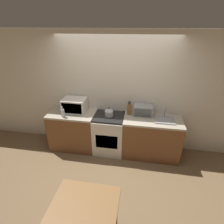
% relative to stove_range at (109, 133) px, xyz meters
% --- Properties ---
extents(ground_plane, '(16.00, 16.00, 0.00)m').
position_rel_stove_range_xyz_m(ground_plane, '(0.09, -0.85, -0.45)').
color(ground_plane, brown).
extents(wall_back, '(10.00, 0.06, 2.60)m').
position_rel_stove_range_xyz_m(wall_back, '(0.09, 0.34, 0.85)').
color(wall_back, silver).
rests_on(wall_back, ground_plane).
extents(counter_left_run, '(1.03, 0.62, 0.90)m').
position_rel_stove_range_xyz_m(counter_left_run, '(-0.84, 0.00, 0.00)').
color(counter_left_run, brown).
rests_on(counter_left_run, ground_plane).
extents(counter_right_run, '(1.21, 0.62, 0.90)m').
position_rel_stove_range_xyz_m(counter_right_run, '(0.93, 0.00, 0.00)').
color(counter_right_run, brown).
rests_on(counter_right_run, ground_plane).
extents(stove_range, '(0.66, 0.62, 0.90)m').
position_rel_stove_range_xyz_m(stove_range, '(0.00, 0.00, 0.00)').
color(stove_range, silver).
rests_on(stove_range, ground_plane).
extents(kettle, '(0.19, 0.19, 0.20)m').
position_rel_stove_range_xyz_m(kettle, '(-0.00, 0.01, 0.54)').
color(kettle, '#B7B7BC').
rests_on(kettle, stove_range).
extents(microwave, '(0.51, 0.38, 0.30)m').
position_rel_stove_range_xyz_m(microwave, '(-0.80, 0.10, 0.60)').
color(microwave, silver).
rests_on(microwave, counter_left_run).
extents(bottle, '(0.07, 0.07, 0.24)m').
position_rel_stove_range_xyz_m(bottle, '(-0.95, -0.20, 0.54)').
color(bottle, silver).
rests_on(bottle, counter_left_run).
extents(knife_block, '(0.08, 0.08, 0.31)m').
position_rel_stove_range_xyz_m(knife_block, '(0.42, 0.15, 0.57)').
color(knife_block, brown).
rests_on(knife_block, counter_right_run).
extents(toaster_oven, '(0.40, 0.26, 0.23)m').
position_rel_stove_range_xyz_m(toaster_oven, '(0.71, 0.16, 0.57)').
color(toaster_oven, '#999BA0').
rests_on(toaster_oven, counter_right_run).
extents(sink_basin, '(0.41, 0.35, 0.24)m').
position_rel_stove_range_xyz_m(sink_basin, '(1.16, 0.01, 0.47)').
color(sink_basin, '#999BA0').
rests_on(sink_basin, counter_right_run).
extents(dining_table, '(0.81, 0.71, 0.75)m').
position_rel_stove_range_xyz_m(dining_table, '(0.06, -2.01, 0.19)').
color(dining_table, brown).
rests_on(dining_table, ground_plane).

